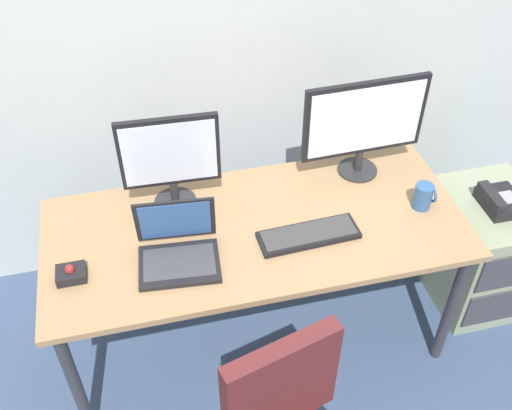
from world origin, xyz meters
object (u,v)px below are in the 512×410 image
at_px(keyboard, 309,235).
at_px(coffee_mug, 424,196).
at_px(desk_phone, 500,201).
at_px(file_cabinet, 481,249).
at_px(laptop, 178,248).
at_px(monitor_side, 170,158).
at_px(monitor_main, 364,123).
at_px(trackball_mouse, 71,273).

distance_m(keyboard, coffee_mug, 0.53).
height_order(desk_phone, coffee_mug, coffee_mug).
bearing_deg(desk_phone, file_cabinet, 63.22).
bearing_deg(desk_phone, laptop, -176.42).
relative_size(desk_phone, laptop, 0.60).
bearing_deg(coffee_mug, file_cabinet, 7.22).
bearing_deg(monitor_side, coffee_mug, -14.73).
bearing_deg(coffee_mug, monitor_side, 165.27).
xyz_separation_m(monitor_main, trackball_mouse, (-1.28, -0.35, -0.24)).
height_order(file_cabinet, desk_phone, desk_phone).
height_order(monitor_side, laptop, monitor_side).
height_order(file_cabinet, keyboard, keyboard).
relative_size(file_cabinet, coffee_mug, 5.31).
xyz_separation_m(desk_phone, keyboard, (-0.95, -0.10, 0.11)).
distance_m(trackball_mouse, coffee_mug, 1.46).
bearing_deg(monitor_main, desk_phone, -22.46).
bearing_deg(file_cabinet, desk_phone, -116.78).
relative_size(laptop, trackball_mouse, 3.02).
relative_size(laptop, coffee_mug, 2.89).
bearing_deg(file_cabinet, laptop, -175.80).
bearing_deg(trackball_mouse, laptop, 1.16).
distance_m(monitor_side, keyboard, 0.64).
bearing_deg(keyboard, file_cabinet, 7.14).
distance_m(desk_phone, coffee_mug, 0.45).
distance_m(monitor_side, trackball_mouse, 0.59).
relative_size(monitor_main, laptop, 1.66).
distance_m(monitor_main, keyboard, 0.55).
relative_size(desk_phone, monitor_main, 0.36).
bearing_deg(coffee_mug, laptop, -177.06).
bearing_deg(file_cabinet, keyboard, -172.86).
relative_size(monitor_side, trackball_mouse, 3.94).
bearing_deg(file_cabinet, monitor_side, 171.66).
distance_m(file_cabinet, keyboard, 1.06).
distance_m(laptop, trackball_mouse, 0.41).
xyz_separation_m(file_cabinet, monitor_side, (-1.45, 0.21, 0.67)).
xyz_separation_m(laptop, trackball_mouse, (-0.41, -0.01, -0.03)).
bearing_deg(laptop, desk_phone, 3.58).
bearing_deg(keyboard, coffee_mug, 7.08).
xyz_separation_m(file_cabinet, laptop, (-1.48, -0.11, 0.49)).
distance_m(desk_phone, laptop, 1.49).
distance_m(desk_phone, trackball_mouse, 1.89).
bearing_deg(trackball_mouse, monitor_main, 15.38).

